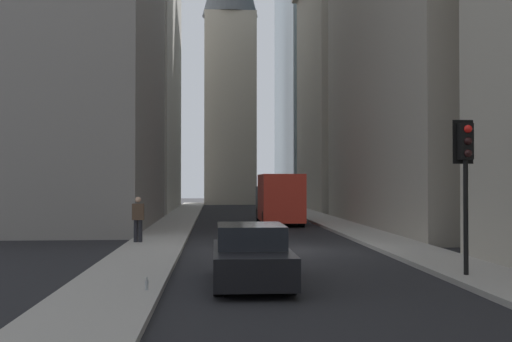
% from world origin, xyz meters
% --- Properties ---
extents(ground_plane, '(135.00, 135.00, 0.00)m').
position_xyz_m(ground_plane, '(0.00, 0.00, 0.00)').
color(ground_plane, black).
extents(sidewalk_right, '(90.00, 2.20, 0.14)m').
position_xyz_m(sidewalk_right, '(0.00, 4.50, 0.07)').
color(sidewalk_right, gray).
rests_on(sidewalk_right, ground_plane).
extents(sidewalk_left, '(90.00, 2.20, 0.14)m').
position_xyz_m(sidewalk_left, '(0.00, -4.50, 0.07)').
color(sidewalk_left, gray).
rests_on(sidewalk_left, ground_plane).
extents(building_left_midfar, '(19.91, 10.00, 20.09)m').
position_xyz_m(building_left_midfar, '(10.36, -10.60, 10.05)').
color(building_left_midfar, gray).
rests_on(building_left_midfar, ground_plane).
extents(building_left_far, '(13.75, 10.50, 23.20)m').
position_xyz_m(building_left_far, '(29.89, -10.59, 11.61)').
color(building_left_far, '#A8A091').
rests_on(building_left_far, ground_plane).
extents(building_right_far, '(17.86, 10.00, 29.22)m').
position_xyz_m(building_right_far, '(30.23, 10.60, 14.61)').
color(building_right_far, '#B7B2A5').
rests_on(building_right_far, ground_plane).
extents(church_spire, '(6.04, 6.04, 31.91)m').
position_xyz_m(church_spire, '(44.99, 0.64, 16.67)').
color(church_spire, '#A8A091').
rests_on(church_spire, ground_plane).
extents(delivery_truck, '(6.46, 2.25, 2.84)m').
position_xyz_m(delivery_truck, '(13.26, -1.40, 1.46)').
color(delivery_truck, red).
rests_on(delivery_truck, ground_plane).
extents(sedan_black, '(4.30, 1.78, 1.42)m').
position_xyz_m(sedan_black, '(-7.22, 1.40, 0.66)').
color(sedan_black, black).
rests_on(sedan_black, ground_plane).
extents(traffic_light_foreground, '(0.43, 0.52, 3.85)m').
position_xyz_m(traffic_light_foreground, '(-6.98, -3.95, 2.97)').
color(traffic_light_foreground, black).
rests_on(traffic_light_foreground, sidewalk_left).
extents(pedestrian, '(0.26, 0.44, 1.72)m').
position_xyz_m(pedestrian, '(1.81, 5.18, 1.08)').
color(pedestrian, black).
rests_on(pedestrian, sidewalk_right).
extents(discarded_bottle, '(0.07, 0.07, 0.27)m').
position_xyz_m(discarded_bottle, '(-8.61, 3.70, 0.25)').
color(discarded_bottle, '#999EA3').
rests_on(discarded_bottle, sidewalk_right).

